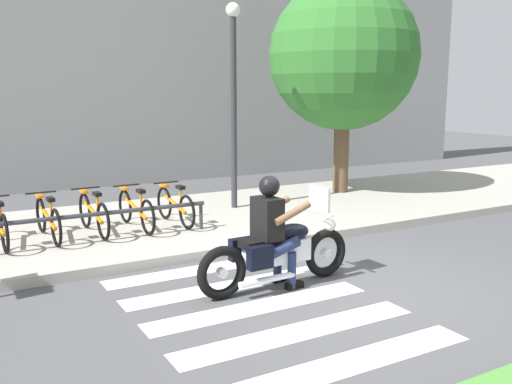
# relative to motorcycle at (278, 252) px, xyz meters

# --- Properties ---
(ground_plane) EXTENTS (48.00, 48.00, 0.00)m
(ground_plane) POSITION_rel_motorcycle_xyz_m (0.70, -0.48, -0.47)
(ground_plane) COLOR #4C4C4F
(sidewalk) EXTENTS (24.00, 4.40, 0.15)m
(sidewalk) POSITION_rel_motorcycle_xyz_m (0.70, 3.70, -0.39)
(sidewalk) COLOR #A8A399
(sidewalk) RESTS_ON ground
(crosswalk_stripe_0) EXTENTS (2.80, 0.40, 0.01)m
(crosswalk_stripe_0) POSITION_rel_motorcycle_xyz_m (-0.53, -2.08, -0.46)
(crosswalk_stripe_0) COLOR white
(crosswalk_stripe_0) RESTS_ON ground
(crosswalk_stripe_1) EXTENTS (2.80, 0.40, 0.01)m
(crosswalk_stripe_1) POSITION_rel_motorcycle_xyz_m (-0.53, -1.28, -0.46)
(crosswalk_stripe_1) COLOR white
(crosswalk_stripe_1) RESTS_ON ground
(crosswalk_stripe_2) EXTENTS (2.80, 0.40, 0.01)m
(crosswalk_stripe_2) POSITION_rel_motorcycle_xyz_m (-0.53, -0.48, -0.46)
(crosswalk_stripe_2) COLOR white
(crosswalk_stripe_2) RESTS_ON ground
(crosswalk_stripe_3) EXTENTS (2.80, 0.40, 0.01)m
(crosswalk_stripe_3) POSITION_rel_motorcycle_xyz_m (-0.53, 0.32, -0.46)
(crosswalk_stripe_3) COLOR white
(crosswalk_stripe_3) RESTS_ON ground
(crosswalk_stripe_4) EXTENTS (2.80, 0.40, 0.01)m
(crosswalk_stripe_4) POSITION_rel_motorcycle_xyz_m (-0.53, 1.12, -0.46)
(crosswalk_stripe_4) COLOR white
(crosswalk_stripe_4) RESTS_ON ground
(motorcycle) EXTENTS (2.25, 0.64, 1.25)m
(motorcycle) POSITION_rel_motorcycle_xyz_m (0.00, 0.00, 0.00)
(motorcycle) COLOR black
(motorcycle) RESTS_ON ground
(rider) EXTENTS (0.64, 0.55, 1.45)m
(rider) POSITION_rel_motorcycle_xyz_m (-0.08, -0.00, 0.37)
(rider) COLOR black
(rider) RESTS_ON ground
(bicycle_1) EXTENTS (0.48, 1.65, 0.72)m
(bicycle_1) POSITION_rel_motorcycle_xyz_m (-2.22, 3.31, 0.02)
(bicycle_1) COLOR black
(bicycle_1) RESTS_ON sidewalk
(bicycle_2) EXTENTS (0.48, 1.61, 0.73)m
(bicycle_2) POSITION_rel_motorcycle_xyz_m (-1.51, 3.31, 0.02)
(bicycle_2) COLOR black
(bicycle_2) RESTS_ON sidewalk
(bicycle_3) EXTENTS (0.48, 1.66, 0.72)m
(bicycle_3) POSITION_rel_motorcycle_xyz_m (-0.79, 3.31, 0.02)
(bicycle_3) COLOR black
(bicycle_3) RESTS_ON sidewalk
(bicycle_4) EXTENTS (0.48, 1.55, 0.72)m
(bicycle_4) POSITION_rel_motorcycle_xyz_m (-0.08, 3.31, 0.02)
(bicycle_4) COLOR black
(bicycle_4) RESTS_ON sidewalk
(bike_rack) EXTENTS (3.45, 0.07, 0.49)m
(bike_rack) POSITION_rel_motorcycle_xyz_m (-1.51, 2.75, 0.10)
(bike_rack) COLOR #333338
(bike_rack) RESTS_ON sidewalk
(street_lamp) EXTENTS (0.28, 0.28, 4.15)m
(street_lamp) POSITION_rel_motorcycle_xyz_m (1.50, 4.10, 2.06)
(street_lamp) COLOR #2D2D33
(street_lamp) RESTS_ON ground
(tree_near_rack) EXTENTS (3.38, 3.38, 4.96)m
(tree_near_rack) POSITION_rel_motorcycle_xyz_m (4.51, 4.50, 2.80)
(tree_near_rack) COLOR brown
(tree_near_rack) RESTS_ON ground
(building_backdrop) EXTENTS (24.00, 1.20, 7.06)m
(building_backdrop) POSITION_rel_motorcycle_xyz_m (0.70, 9.40, 3.06)
(building_backdrop) COLOR gray
(building_backdrop) RESTS_ON ground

